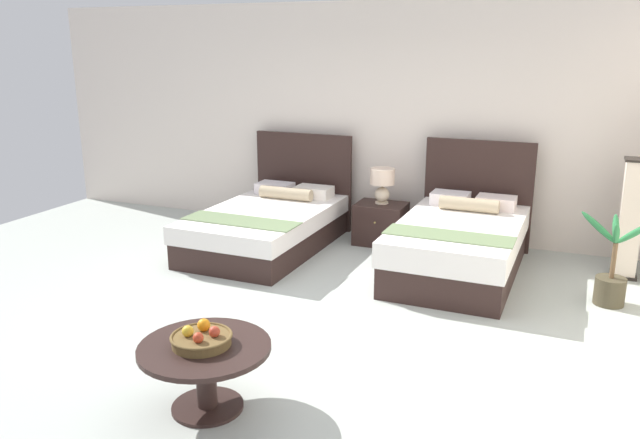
% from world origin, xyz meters
% --- Properties ---
extents(ground_plane, '(9.92, 9.34, 0.02)m').
position_xyz_m(ground_plane, '(0.00, 0.00, -0.01)').
color(ground_plane, '#B1B8AF').
extents(wall_back, '(9.92, 0.12, 2.88)m').
position_xyz_m(wall_back, '(0.00, 2.87, 1.44)').
color(wall_back, silver).
rests_on(wall_back, ground).
extents(bed_near_window, '(1.36, 2.22, 1.25)m').
position_xyz_m(bed_near_window, '(-1.14, 1.68, 0.29)').
color(bed_near_window, '#2F1E1B').
rests_on(bed_near_window, ground).
extents(bed_near_corner, '(1.28, 2.11, 1.29)m').
position_xyz_m(bed_near_corner, '(1.14, 1.67, 0.33)').
color(bed_near_corner, '#2F1E1B').
rests_on(bed_near_corner, ground).
extents(nightstand, '(0.59, 0.49, 0.50)m').
position_xyz_m(nightstand, '(0.06, 2.33, 0.25)').
color(nightstand, '#2F1E1B').
rests_on(nightstand, ground).
extents(table_lamp, '(0.29, 0.29, 0.43)m').
position_xyz_m(table_lamp, '(0.06, 2.35, 0.77)').
color(table_lamp, beige).
rests_on(table_lamp, nightstand).
extents(coffee_table, '(0.87, 0.87, 0.46)m').
position_xyz_m(coffee_table, '(0.07, -1.63, 0.34)').
color(coffee_table, '#2F1E1B').
rests_on(coffee_table, ground).
extents(fruit_bowl, '(0.41, 0.41, 0.14)m').
position_xyz_m(fruit_bowl, '(0.05, -1.63, 0.51)').
color(fruit_bowl, brown).
rests_on(fruit_bowl, coffee_table).
extents(floor_lamp_corner, '(0.25, 0.25, 1.26)m').
position_xyz_m(floor_lamp_corner, '(2.77, 2.20, 0.63)').
color(floor_lamp_corner, black).
rests_on(floor_lamp_corner, ground).
extents(potted_palm, '(0.65, 0.45, 0.89)m').
position_xyz_m(potted_palm, '(2.61, 1.32, 0.26)').
color(potted_palm, '#463E2B').
rests_on(potted_palm, ground).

